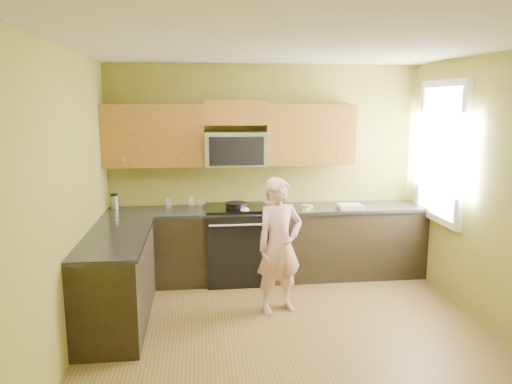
{
  "coord_description": "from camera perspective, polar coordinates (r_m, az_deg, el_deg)",
  "views": [
    {
      "loc": [
        -0.84,
        -4.19,
        2.23
      ],
      "look_at": [
        -0.2,
        1.3,
        1.2
      ],
      "focal_mm": 34.06,
      "sensor_mm": 36.0,
      "label": 1
    }
  ],
  "objects": [
    {
      "name": "upper_cab_over_mw",
      "position": [
        6.05,
        -2.51,
        9.31
      ],
      "size": [
        0.76,
        0.33,
        0.3
      ],
      "primitive_type": "cube",
      "color": "brown",
      "rests_on": "wall_back"
    },
    {
      "name": "wall_front",
      "position": [
        2.51,
        13.65,
        -10.26
      ],
      "size": [
        4.0,
        0.0,
        4.0
      ],
      "primitive_type": "plane",
      "rotation": [
        -1.57,
        0.0,
        0.0
      ],
      "color": "olive",
      "rests_on": "ground"
    },
    {
      "name": "wall_right",
      "position": [
        5.14,
        27.03,
        -0.46
      ],
      "size": [
        0.0,
        4.0,
        4.0
      ],
      "primitive_type": "plane",
      "rotation": [
        1.57,
        0.0,
        -1.57
      ],
      "color": "olive",
      "rests_on": "ground"
    },
    {
      "name": "glass_b",
      "position": [
        6.22,
        -7.65,
        -1.14
      ],
      "size": [
        0.09,
        0.09,
        0.12
      ],
      "primitive_type": "cylinder",
      "rotation": [
        0.0,
        0.0,
        0.38
      ],
      "color": "silver",
      "rests_on": "countertop_back"
    },
    {
      "name": "wall_back",
      "position": [
        6.31,
        1.07,
        2.53
      ],
      "size": [
        4.0,
        0.0,
        4.0
      ],
      "primitive_type": "plane",
      "rotation": [
        1.57,
        0.0,
        0.0
      ],
      "color": "olive",
      "rests_on": "ground"
    },
    {
      "name": "butter_tub",
      "position": [
        5.97,
        5.85,
        -2.17
      ],
      "size": [
        0.13,
        0.13,
        0.09
      ],
      "primitive_type": null,
      "rotation": [
        0.0,
        0.0,
        -0.14
      ],
      "color": "#E5F03F",
      "rests_on": "countertop_back"
    },
    {
      "name": "floor",
      "position": [
        4.82,
        4.35,
        -17.02
      ],
      "size": [
        4.0,
        4.0,
        0.0
      ],
      "primitive_type": "plane",
      "color": "brown",
      "rests_on": "ground"
    },
    {
      "name": "stove",
      "position": [
        6.14,
        -2.27,
        -6.07
      ],
      "size": [
        0.76,
        0.65,
        0.95
      ],
      "primitive_type": null,
      "color": "black",
      "rests_on": "floor"
    },
    {
      "name": "upper_cab_right",
      "position": [
        6.23,
        6.21,
        3.3
      ],
      "size": [
        1.12,
        0.33,
        0.75
      ],
      "primitive_type": null,
      "color": "brown",
      "rests_on": "wall_back"
    },
    {
      "name": "window",
      "position": [
        6.11,
        20.92,
        4.41
      ],
      "size": [
        0.06,
        1.06,
        1.66
      ],
      "primitive_type": null,
      "color": "white",
      "rests_on": "wall_right"
    },
    {
      "name": "upper_cab_left",
      "position": [
        6.1,
        -11.78,
        2.98
      ],
      "size": [
        1.22,
        0.33,
        0.75
      ],
      "primitive_type": null,
      "color": "brown",
      "rests_on": "wall_back"
    },
    {
      "name": "wall_left",
      "position": [
        4.44,
        -21.66,
        -1.63
      ],
      "size": [
        0.0,
        4.0,
        4.0
      ],
      "primitive_type": "plane",
      "rotation": [
        1.57,
        0.0,
        1.57
      ],
      "color": "olive",
      "rests_on": "ground"
    },
    {
      "name": "dish_towel",
      "position": [
        6.17,
        10.99,
        -1.68
      ],
      "size": [
        0.3,
        0.24,
        0.05
      ],
      "primitive_type": "cube",
      "rotation": [
        0.0,
        0.0,
        -0.0
      ],
      "color": "white",
      "rests_on": "countertop_back"
    },
    {
      "name": "countertop_left",
      "position": [
        5.04,
        -16.16,
        -5.16
      ],
      "size": [
        0.62,
        1.6,
        0.04
      ],
      "primitive_type": "cube",
      "color": "black",
      "rests_on": "cabinet_left_run"
    },
    {
      "name": "travel_mug",
      "position": [
        6.27,
        -16.24,
        -1.94
      ],
      "size": [
        0.09,
        0.09,
        0.19
      ],
      "primitive_type": null,
      "rotation": [
        0.0,
        0.0,
        -0.04
      ],
      "color": "silver",
      "rests_on": "countertop_back"
    },
    {
      "name": "microwave",
      "position": [
        6.06,
        -2.43,
        3.14
      ],
      "size": [
        0.76,
        0.4,
        0.42
      ],
      "primitive_type": null,
      "color": "silver",
      "rests_on": "wall_back"
    },
    {
      "name": "countertop_back",
      "position": [
        6.09,
        1.44,
        -2.07
      ],
      "size": [
        4.0,
        0.62,
        0.04
      ],
      "primitive_type": "cube",
      "color": "black",
      "rests_on": "cabinet_back_run"
    },
    {
      "name": "napkin_a",
      "position": [
        5.83,
        -1.32,
        -2.14
      ],
      "size": [
        0.13,
        0.14,
        0.06
      ],
      "primitive_type": "ellipsoid",
      "rotation": [
        0.0,
        0.0,
        0.21
      ],
      "color": "silver",
      "rests_on": "countertop_back"
    },
    {
      "name": "woman",
      "position": [
        5.18,
        2.77,
        -6.32
      ],
      "size": [
        0.62,
        0.51,
        1.46
      ],
      "primitive_type": "imported",
      "rotation": [
        0.0,
        0.0,
        0.35
      ],
      "color": "#E47C72",
      "rests_on": "floor"
    },
    {
      "name": "cabinet_back_run",
      "position": [
        6.22,
        1.41,
        -6.19
      ],
      "size": [
        4.0,
        0.6,
        0.88
      ],
      "primitive_type": "cube",
      "color": "black",
      "rests_on": "floor"
    },
    {
      "name": "glass_a",
      "position": [
        6.2,
        -10.26,
        -1.25
      ],
      "size": [
        0.09,
        0.09,
        0.12
      ],
      "primitive_type": "cylinder",
      "rotation": [
        0.0,
        0.0,
        -0.29
      ],
      "color": "silver",
      "rests_on": "countertop_back"
    },
    {
      "name": "frying_pan",
      "position": [
        5.99,
        -2.33,
        -1.79
      ],
      "size": [
        0.28,
        0.47,
        0.06
      ],
      "primitive_type": null,
      "rotation": [
        0.0,
        0.0,
        -0.03
      ],
      "color": "black",
      "rests_on": "stove"
    },
    {
      "name": "ceiling",
      "position": [
        4.3,
        4.87,
        16.8
      ],
      "size": [
        4.0,
        4.0,
        0.0
      ],
      "primitive_type": "plane",
      "rotation": [
        3.14,
        0.0,
        0.0
      ],
      "color": "white",
      "rests_on": "ground"
    },
    {
      "name": "glass_c",
      "position": [
        6.18,
        -6.6,
        -1.18
      ],
      "size": [
        0.07,
        0.07,
        0.12
      ],
      "primitive_type": "cylinder",
      "rotation": [
        0.0,
        0.0,
        0.05
      ],
      "color": "silver",
      "rests_on": "countertop_back"
    },
    {
      "name": "toast_slice",
      "position": [
        5.89,
        1.78,
        -2.23
      ],
      "size": [
        0.13,
        0.13,
        0.01
      ],
      "primitive_type": "cube",
      "rotation": [
        0.0,
        0.0,
        0.2
      ],
      "color": "#B27F47",
      "rests_on": "countertop_back"
    },
    {
      "name": "cabinet_left_run",
      "position": [
        5.19,
        -16.01,
        -10.06
      ],
      "size": [
        0.6,
        1.6,
        0.88
      ],
      "primitive_type": "cube",
      "color": "black",
      "rests_on": "floor"
    },
    {
      "name": "napkin_b",
      "position": [
        6.01,
        6.18,
        -1.78
      ],
      "size": [
        0.12,
        0.13,
        0.07
      ],
      "primitive_type": "ellipsoid",
      "rotation": [
        0.0,
        0.0,
        0.01
      ],
      "color": "silver",
      "rests_on": "countertop_back"
    }
  ]
}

